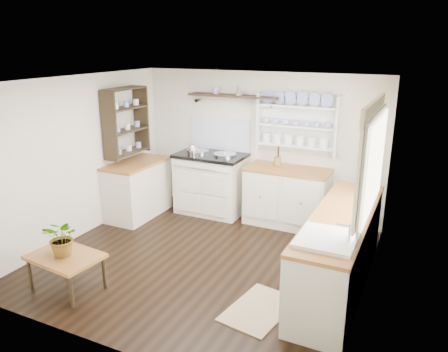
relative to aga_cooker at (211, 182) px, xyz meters
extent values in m
cube|color=black|center=(0.69, -1.57, -0.51)|extent=(4.00, 3.80, 0.01)
cube|color=beige|center=(0.69, 0.33, 0.64)|extent=(4.00, 0.02, 2.30)
cube|color=beige|center=(2.69, -1.57, 0.64)|extent=(0.02, 3.80, 2.30)
cube|color=beige|center=(-1.31, -1.57, 0.64)|extent=(0.02, 3.80, 2.30)
cube|color=white|center=(0.69, -1.57, 1.79)|extent=(4.00, 3.80, 0.01)
cube|color=white|center=(2.65, -1.42, 0.99)|extent=(0.04, 1.40, 1.00)
cube|color=white|center=(2.63, -1.42, 0.99)|extent=(0.02, 1.50, 1.10)
cube|color=beige|center=(2.61, -1.42, 1.57)|extent=(0.04, 1.55, 0.18)
cube|color=white|center=(0.00, 0.00, -0.03)|extent=(1.07, 0.70, 0.95)
cube|color=black|center=(0.00, 0.00, 0.46)|extent=(1.11, 0.74, 0.05)
cylinder|color=silver|center=(-0.25, 0.00, 0.50)|extent=(0.37, 0.37, 0.03)
cylinder|color=silver|center=(0.25, 0.00, 0.50)|extent=(0.37, 0.37, 0.03)
cylinder|color=silver|center=(0.00, -0.39, 0.33)|extent=(0.97, 0.02, 0.02)
cube|color=beige|center=(1.29, 0.03, -0.07)|extent=(1.25, 0.60, 0.88)
cube|color=brown|center=(1.29, 0.03, 0.37)|extent=(1.27, 0.63, 0.04)
cube|color=beige|center=(2.39, -1.47, -0.07)|extent=(0.60, 2.40, 0.88)
cube|color=brown|center=(2.39, -1.47, 0.37)|extent=(0.62, 2.43, 0.04)
cube|color=white|center=(2.39, -2.22, 0.29)|extent=(0.55, 0.60, 0.28)
cylinder|color=silver|center=(2.59, -2.22, 0.49)|extent=(0.02, 0.02, 0.22)
cube|color=beige|center=(-1.01, -0.67, -0.07)|extent=(0.60, 1.10, 0.88)
cube|color=brown|center=(-1.01, -0.67, 0.37)|extent=(0.62, 1.13, 0.04)
cube|color=white|center=(1.34, 0.31, 1.04)|extent=(1.20, 0.03, 0.90)
cube|color=white|center=(1.34, 0.22, 1.04)|extent=(1.20, 0.22, 0.02)
cylinder|color=navy|center=(1.34, 0.23, 1.31)|extent=(0.20, 0.02, 0.20)
cube|color=black|center=(0.29, 0.20, 1.41)|extent=(1.50, 0.24, 0.04)
cone|color=black|center=(-0.36, 0.27, 1.30)|extent=(0.06, 0.20, 0.06)
cone|color=black|center=(0.94, 0.27, 1.30)|extent=(0.06, 0.20, 0.06)
cube|color=black|center=(-1.15, -0.67, 1.04)|extent=(0.28, 0.80, 1.05)
cylinder|color=olive|center=(1.09, 0.11, 0.47)|extent=(0.11, 0.11, 0.13)
cube|color=brown|center=(-0.38, -2.87, -0.09)|extent=(0.85, 0.64, 0.04)
cylinder|color=black|center=(-0.75, -3.07, -0.31)|extent=(0.04, 0.04, 0.39)
cylinder|color=black|center=(-0.70, -2.60, -0.31)|extent=(0.04, 0.04, 0.39)
cylinder|color=black|center=(-0.06, -3.14, -0.31)|extent=(0.04, 0.04, 0.39)
cylinder|color=black|center=(-0.01, -2.67, -0.31)|extent=(0.04, 0.04, 0.39)
imported|color=#3F7233|center=(-0.38, -2.87, 0.14)|extent=(0.45, 0.41, 0.43)
cube|color=#978058|center=(1.75, -2.31, -0.50)|extent=(0.68, 0.93, 0.02)
camera|label=1|loc=(3.15, -6.09, 2.23)|focal=35.00mm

